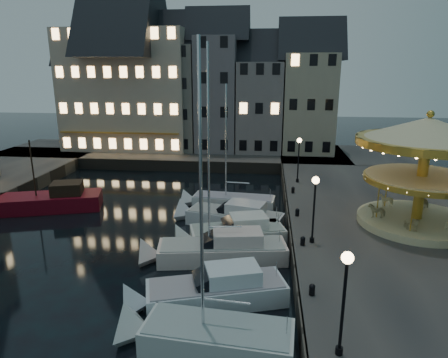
# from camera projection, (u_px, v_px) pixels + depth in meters

# --- Properties ---
(ground) EXTENTS (160.00, 160.00, 0.00)m
(ground) POSITION_uv_depth(u_px,v_px,m) (194.00, 263.00, 24.62)
(ground) COLOR black
(ground) RESTS_ON ground
(quay_east) EXTENTS (16.00, 56.00, 1.30)m
(quay_east) POSITION_uv_depth(u_px,v_px,m) (400.00, 226.00, 28.71)
(quay_east) COLOR #474442
(quay_east) RESTS_ON ground
(quay_north) EXTENTS (44.00, 12.00, 1.30)m
(quay_north) POSITION_uv_depth(u_px,v_px,m) (172.00, 155.00, 52.11)
(quay_north) COLOR #474442
(quay_north) RESTS_ON ground
(quaywall_e) EXTENTS (0.15, 44.00, 1.30)m
(quaywall_e) POSITION_uv_depth(u_px,v_px,m) (288.00, 221.00, 29.55)
(quaywall_e) COLOR #47423A
(quaywall_e) RESTS_ON ground
(quaywall_n) EXTENTS (48.00, 0.15, 1.30)m
(quaywall_n) POSITION_uv_depth(u_px,v_px,m) (177.00, 166.00, 46.15)
(quaywall_n) COLOR #47423A
(quaywall_n) RESTS_ON ground
(streetlamp_a) EXTENTS (0.44, 0.44, 4.17)m
(streetlamp_a) POSITION_uv_depth(u_px,v_px,m) (345.00, 289.00, 14.16)
(streetlamp_a) COLOR black
(streetlamp_a) RESTS_ON quay_east
(streetlamp_b) EXTENTS (0.44, 0.44, 4.17)m
(streetlamp_b) POSITION_uv_depth(u_px,v_px,m) (314.00, 200.00, 23.74)
(streetlamp_b) COLOR black
(streetlamp_b) RESTS_ON quay_east
(streetlamp_c) EXTENTS (0.44, 0.44, 4.17)m
(streetlamp_c) POSITION_uv_depth(u_px,v_px,m) (299.00, 154.00, 36.66)
(streetlamp_c) COLOR black
(streetlamp_c) RESTS_ON quay_east
(bollard_a) EXTENTS (0.30, 0.30, 0.57)m
(bollard_a) POSITION_uv_depth(u_px,v_px,m) (312.00, 289.00, 18.70)
(bollard_a) COLOR black
(bollard_a) RESTS_ON quay_east
(bollard_b) EXTENTS (0.30, 0.30, 0.57)m
(bollard_b) POSITION_uv_depth(u_px,v_px,m) (303.00, 241.00, 23.97)
(bollard_b) COLOR black
(bollard_b) RESTS_ON quay_east
(bollard_c) EXTENTS (0.30, 0.30, 0.57)m
(bollard_c) POSITION_uv_depth(u_px,v_px,m) (297.00, 212.00, 28.76)
(bollard_c) COLOR black
(bollard_c) RESTS_ON quay_east
(bollard_d) EXTENTS (0.30, 0.30, 0.57)m
(bollard_d) POSITION_uv_depth(u_px,v_px,m) (293.00, 190.00, 34.02)
(bollard_d) COLOR black
(bollard_d) RESTS_ON quay_east
(townhouse_na) EXTENTS (5.50, 8.00, 12.80)m
(townhouse_na) POSITION_uv_depth(u_px,v_px,m) (90.00, 98.00, 53.33)
(townhouse_na) COLOR tan
(townhouse_na) RESTS_ON quay_north
(townhouse_nb) EXTENTS (6.16, 8.00, 13.80)m
(townhouse_nb) POSITION_uv_depth(u_px,v_px,m) (129.00, 94.00, 52.62)
(townhouse_nb) COLOR slate
(townhouse_nb) RESTS_ON quay_north
(townhouse_nc) EXTENTS (6.82, 8.00, 14.80)m
(townhouse_nc) POSITION_uv_depth(u_px,v_px,m) (174.00, 91.00, 51.84)
(townhouse_nc) COLOR slate
(townhouse_nc) RESTS_ON quay_north
(townhouse_nd) EXTENTS (5.50, 8.00, 15.80)m
(townhouse_nd) POSITION_uv_depth(u_px,v_px,m) (218.00, 87.00, 51.10)
(townhouse_nd) COLOR slate
(townhouse_nd) RESTS_ON quay_north
(townhouse_ne) EXTENTS (6.16, 8.00, 12.80)m
(townhouse_ne) POSITION_uv_depth(u_px,v_px,m) (260.00, 99.00, 50.92)
(townhouse_ne) COLOR gray
(townhouse_ne) RESTS_ON quay_north
(townhouse_nf) EXTENTS (6.82, 8.00, 13.80)m
(townhouse_nf) POSITION_uv_depth(u_px,v_px,m) (308.00, 96.00, 50.15)
(townhouse_nf) COLOR tan
(townhouse_nf) RESTS_ON quay_north
(hotel_corner) EXTENTS (17.60, 9.00, 16.80)m
(hotel_corner) POSITION_uv_depth(u_px,v_px,m) (129.00, 83.00, 52.21)
(hotel_corner) COLOR #C5B09D
(hotel_corner) RESTS_ON quay_north
(motorboat_a) EXTENTS (7.50, 3.03, 12.45)m
(motorboat_a) POSITION_uv_depth(u_px,v_px,m) (205.00, 336.00, 17.06)
(motorboat_a) COLOR silver
(motorboat_a) RESTS_ON ground
(motorboat_b) EXTENTS (8.08, 4.50, 2.15)m
(motorboat_b) POSITION_uv_depth(u_px,v_px,m) (208.00, 292.00, 20.20)
(motorboat_b) COLOR silver
(motorboat_b) RESTS_ON ground
(motorboat_c) EXTENTS (9.03, 3.62, 11.94)m
(motorboat_c) POSITION_uv_depth(u_px,v_px,m) (216.00, 250.00, 24.75)
(motorboat_c) COLOR beige
(motorboat_c) RESTS_ON ground
(motorboat_d) EXTENTS (7.46, 4.25, 2.15)m
(motorboat_d) POSITION_uv_depth(u_px,v_px,m) (232.00, 234.00, 27.25)
(motorboat_d) COLOR silver
(motorboat_d) RESTS_ON ground
(motorboat_e) EXTENTS (8.28, 4.35, 2.15)m
(motorboat_e) POSITION_uv_depth(u_px,v_px,m) (230.00, 217.00, 30.42)
(motorboat_e) COLOR silver
(motorboat_e) RESTS_ON ground
(motorboat_f) EXTENTS (7.98, 2.74, 10.54)m
(motorboat_f) POSITION_uv_depth(u_px,v_px,m) (227.00, 202.00, 34.14)
(motorboat_f) COLOR silver
(motorboat_f) RESTS_ON ground
(red_fishing_boat) EXTENTS (8.83, 5.21, 6.20)m
(red_fishing_boat) POSITION_uv_depth(u_px,v_px,m) (52.00, 201.00, 33.79)
(red_fishing_boat) COLOR #620715
(red_fishing_boat) RESTS_ON ground
(carousel) EXTENTS (8.84, 8.84, 7.73)m
(carousel) POSITION_uv_depth(u_px,v_px,m) (426.00, 151.00, 25.89)
(carousel) COLOR beige
(carousel) RESTS_ON quay_east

